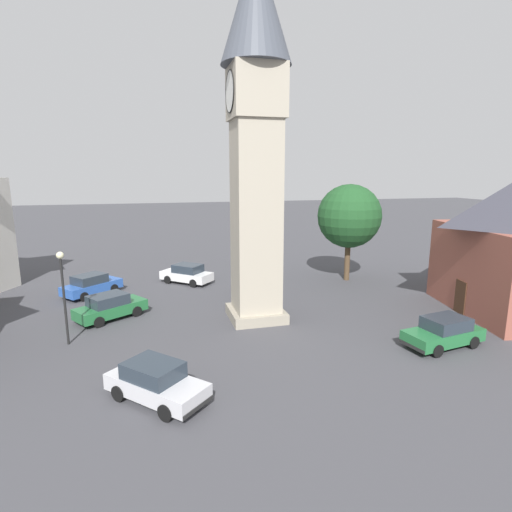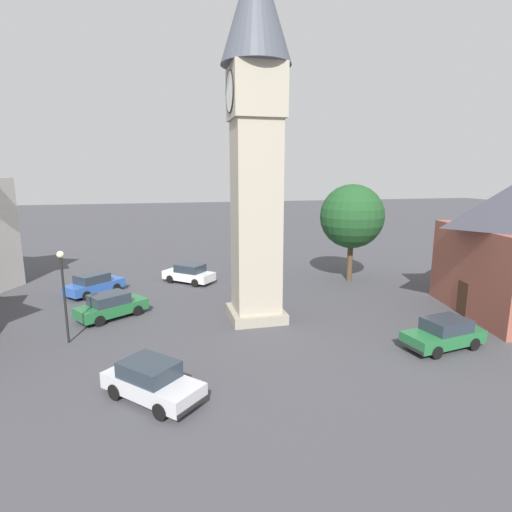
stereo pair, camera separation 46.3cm
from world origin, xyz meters
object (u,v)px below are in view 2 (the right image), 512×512
object	(u,v)px
clock_tower	(256,110)
pedestrian	(240,279)
car_white_side	(111,306)
car_red_corner	(444,334)
lamp_post	(63,282)
tree	(352,216)
car_blue_kerb	(152,381)
car_black_far	(94,284)
car_silver_kerb	(189,273)

from	to	relation	value
clock_tower	pedestrian	distance (m)	12.38
car_white_side	car_red_corner	bearing A→B (deg)	62.83
car_red_corner	lamp_post	size ratio (longest dim) A/B	0.90
car_white_side	tree	xyz separation A→B (m)	(-4.70, 18.02, 4.48)
car_red_corner	car_blue_kerb	bearing A→B (deg)	-84.19
car_blue_kerb	car_red_corner	xyz separation A→B (m)	(-1.44, 14.18, 0.00)
tree	car_white_side	bearing A→B (deg)	-75.38
pedestrian	car_white_side	bearing A→B (deg)	-67.84
car_black_far	clock_tower	bearing A→B (deg)	53.16
lamp_post	pedestrian	bearing A→B (deg)	123.49
car_blue_kerb	car_black_far	size ratio (longest dim) A/B	0.99
lamp_post	car_silver_kerb	bearing A→B (deg)	146.01
lamp_post	clock_tower	bearing A→B (deg)	96.79
car_red_corner	tree	world-z (taller)	tree
tree	car_black_far	bearing A→B (deg)	-92.29
pedestrian	lamp_post	distance (m)	12.72
pedestrian	car_red_corner	bearing A→B (deg)	33.56
car_silver_kerb	pedestrian	distance (m)	4.91
car_white_side	car_black_far	bearing A→B (deg)	-162.67
car_black_far	tree	distance (m)	20.25
clock_tower	car_red_corner	world-z (taller)	clock_tower
clock_tower	tree	size ratio (longest dim) A/B	2.64
car_red_corner	car_black_far	xyz separation A→B (m)	(-14.03, -18.34, 0.00)
clock_tower	lamp_post	bearing A→B (deg)	-83.21
car_black_far	tree	size ratio (longest dim) A/B	0.54
car_blue_kerb	tree	bearing A→B (deg)	133.33
car_blue_kerb	pedestrian	bearing A→B (deg)	155.40
clock_tower	pedestrian	xyz separation A→B (m)	(-5.68, 0.13, -11.00)
pedestrian	lamp_post	bearing A→B (deg)	-56.51
car_black_far	pedestrian	bearing A→B (deg)	79.20
clock_tower	car_white_side	world-z (taller)	clock_tower
clock_tower	tree	world-z (taller)	clock_tower
car_red_corner	car_white_side	size ratio (longest dim) A/B	1.00
car_black_far	lamp_post	xyz separation A→B (m)	(8.88, -0.09, 2.50)
car_red_corner	car_silver_kerb	bearing A→B (deg)	-143.78
clock_tower	car_silver_kerb	xyz separation A→B (m)	(-9.20, -3.28, -11.25)
pedestrian	tree	world-z (taller)	tree
lamp_post	car_blue_kerb	bearing A→B (deg)	32.91
car_white_side	lamp_post	bearing A→B (deg)	-28.05
car_blue_kerb	car_red_corner	distance (m)	14.25
car_blue_kerb	lamp_post	world-z (taller)	lamp_post
car_red_corner	tree	bearing A→B (deg)	174.02
car_red_corner	car_black_far	bearing A→B (deg)	-127.40
car_red_corner	car_black_far	size ratio (longest dim) A/B	1.03
clock_tower	car_blue_kerb	distance (m)	14.97
pedestrian	tree	bearing A→B (deg)	97.20
car_black_far	pedestrian	size ratio (longest dim) A/B	2.49
car_blue_kerb	car_white_side	bearing A→B (deg)	-166.17
car_blue_kerb	car_red_corner	size ratio (longest dim) A/B	0.96
car_silver_kerb	pedestrian	xyz separation A→B (m)	(3.52, 3.41, 0.25)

